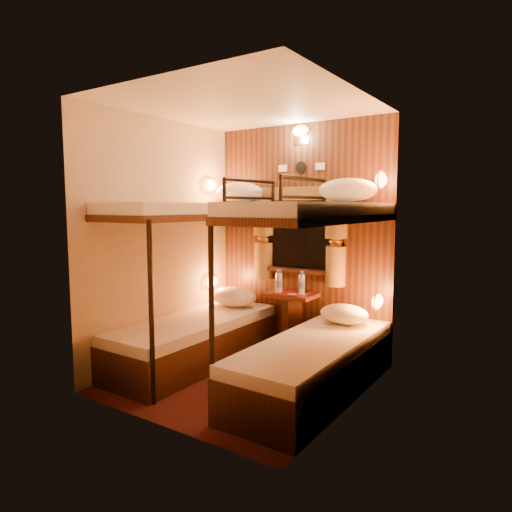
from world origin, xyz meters
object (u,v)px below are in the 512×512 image
Objects in this scene: bottle_right at (302,284)px; bunk_right at (314,327)px; bottle_left at (279,283)px; table at (292,315)px; bunk_left at (195,308)px.

bunk_right is at bearing -55.81° from bottle_right.
bottle_left is (-0.77, 0.72, 0.20)m from bunk_right.
table is (-0.65, 0.78, -0.14)m from bunk_right.
bottle_left is 0.24m from bottle_right.
bunk_left is 1.12m from bottle_right.
table is 2.80× the size of bottle_right.
bunk_left is at bearing -129.67° from table.
bottle_right is at bearing 47.47° from bunk_left.
bunk_left reaches higher than bottle_left.
table is at bearing 28.68° from bottle_left.
bottle_right is (0.10, 0.03, 0.34)m from table.
bottle_left reaches higher than bottle_right.
bunk_left reaches higher than bottle_right.
bunk_left is 7.61× the size of bottle_left.
table is at bearing 129.67° from bunk_right.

